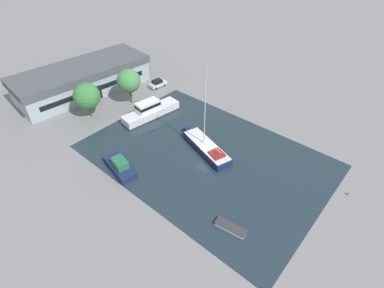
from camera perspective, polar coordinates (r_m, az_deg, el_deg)
ground_plane at (r=50.10m, az=2.52°, el=-2.26°), size 440.00×440.00×0.00m
water_canal at (r=50.10m, az=2.52°, el=-2.25°), size 26.99×38.86×0.01m
warehouse_building at (r=71.57m, az=-20.04°, el=11.64°), size 29.76×13.98×5.80m
quay_tree_near_building at (r=63.10m, az=-11.98°, el=11.67°), size 4.84×4.84×7.43m
quay_tree_by_water at (r=60.75m, az=-19.42°, el=8.60°), size 5.07×5.07×7.04m
parked_car at (r=70.38m, az=-6.54°, el=11.40°), size 4.26×2.09×1.70m
sailboat_moored at (r=50.74m, az=2.67°, el=-0.56°), size 6.02×12.02×15.06m
motor_cruiser at (r=59.46m, az=-7.96°, el=6.24°), size 12.32×4.77×3.52m
small_dinghy at (r=40.31m, az=7.40°, el=-15.52°), size 1.82×4.33×0.57m
cabin_boat at (r=48.26m, az=-13.56°, el=-4.13°), size 3.87×7.15×2.34m
mooring_bollard at (r=49.11m, az=27.62°, el=-8.35°), size 0.23×0.23×0.59m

